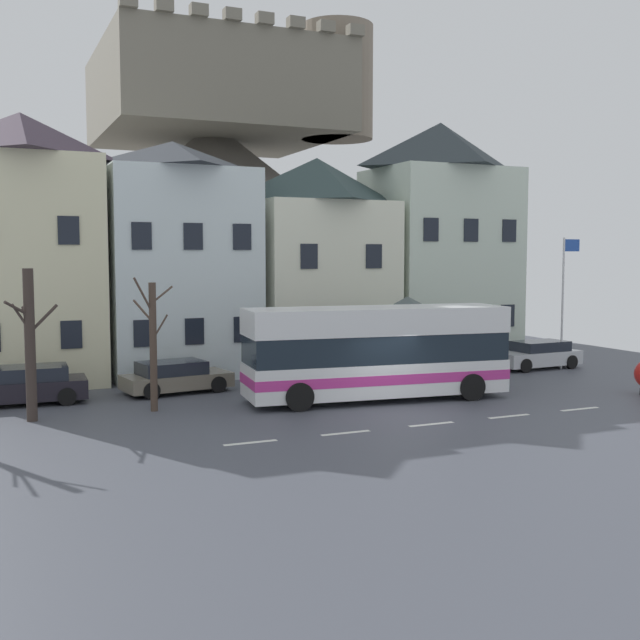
{
  "coord_description": "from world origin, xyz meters",
  "views": [
    {
      "loc": [
        -12.87,
        -22.42,
        5.33
      ],
      "look_at": [
        -0.6,
        5.57,
        2.75
      ],
      "focal_mm": 43.46,
      "sensor_mm": 36.0,
      "label": 1
    }
  ],
  "objects_px": {
    "flagpole": "(564,292)",
    "bare_tree_02": "(30,344)",
    "bare_tree_01": "(153,344)",
    "hilltop_castle": "(216,221)",
    "townhouse_00": "(24,249)",
    "bus_shelter": "(407,311)",
    "parked_car_00": "(175,377)",
    "townhouse_01": "(174,258)",
    "public_bench": "(403,360)",
    "transit_bus": "(376,353)",
    "parked_car_02": "(25,385)",
    "pedestrian_01": "(488,359)",
    "townhouse_02": "(317,263)",
    "pedestrian_00": "(465,362)",
    "townhouse_03": "(439,241)",
    "parked_car_01": "(537,355)"
  },
  "relations": [
    {
      "from": "pedestrian_00",
      "to": "bare_tree_02",
      "type": "height_order",
      "value": "bare_tree_02"
    },
    {
      "from": "townhouse_02",
      "to": "public_bench",
      "type": "distance_m",
      "value": 6.24
    },
    {
      "from": "public_bench",
      "to": "townhouse_01",
      "type": "bearing_deg",
      "value": 159.18
    },
    {
      "from": "hilltop_castle",
      "to": "pedestrian_00",
      "type": "xyz_separation_m",
      "value": [
        3.62,
        -23.97,
        -6.69
      ]
    },
    {
      "from": "pedestrian_01",
      "to": "parked_car_02",
      "type": "bearing_deg",
      "value": 172.85
    },
    {
      "from": "parked_car_01",
      "to": "pedestrian_00",
      "type": "distance_m",
      "value": 6.16
    },
    {
      "from": "pedestrian_00",
      "to": "townhouse_03",
      "type": "bearing_deg",
      "value": 65.26
    },
    {
      "from": "public_bench",
      "to": "flagpole",
      "type": "xyz_separation_m",
      "value": [
        6.96,
        -2.79,
        3.13
      ]
    },
    {
      "from": "townhouse_00",
      "to": "pedestrian_01",
      "type": "height_order",
      "value": "townhouse_00"
    },
    {
      "from": "townhouse_01",
      "to": "public_bench",
      "type": "relative_size",
      "value": 7.07
    },
    {
      "from": "parked_car_01",
      "to": "public_bench",
      "type": "xyz_separation_m",
      "value": [
        -6.01,
        2.16,
        -0.17
      ]
    },
    {
      "from": "flagpole",
      "to": "bare_tree_02",
      "type": "distance_m",
      "value": 23.6
    },
    {
      "from": "parked_car_01",
      "to": "bare_tree_01",
      "type": "distance_m",
      "value": 18.88
    },
    {
      "from": "transit_bus",
      "to": "pedestrian_01",
      "type": "height_order",
      "value": "transit_bus"
    },
    {
      "from": "townhouse_02",
      "to": "bare_tree_01",
      "type": "relative_size",
      "value": 2.16
    },
    {
      "from": "townhouse_01",
      "to": "flagpole",
      "type": "xyz_separation_m",
      "value": [
        16.78,
        -6.52,
        -1.6
      ]
    },
    {
      "from": "townhouse_00",
      "to": "bare_tree_01",
      "type": "xyz_separation_m",
      "value": [
        3.6,
        -8.43,
        -3.27
      ]
    },
    {
      "from": "parked_car_02",
      "to": "townhouse_03",
      "type": "bearing_deg",
      "value": -164.29
    },
    {
      "from": "townhouse_01",
      "to": "parked_car_01",
      "type": "bearing_deg",
      "value": -20.41
    },
    {
      "from": "hilltop_castle",
      "to": "bare_tree_02",
      "type": "relative_size",
      "value": 7.4
    },
    {
      "from": "townhouse_01",
      "to": "bare_tree_02",
      "type": "bearing_deg",
      "value": -127.62
    },
    {
      "from": "townhouse_02",
      "to": "transit_bus",
      "type": "height_order",
      "value": "townhouse_02"
    },
    {
      "from": "townhouse_00",
      "to": "flagpole",
      "type": "xyz_separation_m",
      "value": [
        23.16,
        -6.29,
        -1.99
      ]
    },
    {
      "from": "pedestrian_00",
      "to": "bus_shelter",
      "type": "bearing_deg",
      "value": 126.62
    },
    {
      "from": "townhouse_01",
      "to": "flagpole",
      "type": "relative_size",
      "value": 1.7
    },
    {
      "from": "parked_car_02",
      "to": "public_bench",
      "type": "height_order",
      "value": "parked_car_02"
    },
    {
      "from": "pedestrian_01",
      "to": "pedestrian_00",
      "type": "bearing_deg",
      "value": -162.49
    },
    {
      "from": "pedestrian_00",
      "to": "transit_bus",
      "type": "bearing_deg",
      "value": -162.16
    },
    {
      "from": "parked_car_00",
      "to": "public_bench",
      "type": "bearing_deg",
      "value": 0.42
    },
    {
      "from": "transit_bus",
      "to": "flagpole",
      "type": "xyz_separation_m",
      "value": [
        11.62,
        3.36,
        1.87
      ]
    },
    {
      "from": "townhouse_01",
      "to": "townhouse_02",
      "type": "relative_size",
      "value": 1.05
    },
    {
      "from": "parked_car_01",
      "to": "bare_tree_02",
      "type": "bearing_deg",
      "value": 4.25
    },
    {
      "from": "bus_shelter",
      "to": "parked_car_00",
      "type": "xyz_separation_m",
      "value": [
        -9.88,
        0.77,
        -2.35
      ]
    },
    {
      "from": "hilltop_castle",
      "to": "townhouse_02",
      "type": "bearing_deg",
      "value": -89.09
    },
    {
      "from": "transit_bus",
      "to": "parked_car_01",
      "type": "relative_size",
      "value": 2.32
    },
    {
      "from": "townhouse_02",
      "to": "pedestrian_01",
      "type": "height_order",
      "value": "townhouse_02"
    },
    {
      "from": "townhouse_00",
      "to": "flagpole",
      "type": "distance_m",
      "value": 24.08
    },
    {
      "from": "bare_tree_01",
      "to": "hilltop_castle",
      "type": "bearing_deg",
      "value": 69.1
    },
    {
      "from": "public_bench",
      "to": "pedestrian_01",
      "type": "bearing_deg",
      "value": -66.38
    },
    {
      "from": "flagpole",
      "to": "bare_tree_01",
      "type": "xyz_separation_m",
      "value": [
        -19.56,
        -2.14,
        -1.27
      ]
    },
    {
      "from": "townhouse_00",
      "to": "bare_tree_01",
      "type": "bearing_deg",
      "value": -66.87
    },
    {
      "from": "townhouse_01",
      "to": "parked_car_02",
      "type": "xyz_separation_m",
      "value": [
        -6.74,
        -5.51,
        -4.53
      ]
    },
    {
      "from": "parked_car_01",
      "to": "bare_tree_01",
      "type": "height_order",
      "value": "bare_tree_01"
    },
    {
      "from": "townhouse_00",
      "to": "pedestrian_00",
      "type": "xyz_separation_m",
      "value": [
        16.52,
        -8.04,
        -4.66
      ]
    },
    {
      "from": "hilltop_castle",
      "to": "bare_tree_02",
      "type": "height_order",
      "value": "hilltop_castle"
    },
    {
      "from": "bus_shelter",
      "to": "public_bench",
      "type": "xyz_separation_m",
      "value": [
        1.23,
        2.45,
        -2.49
      ]
    },
    {
      "from": "townhouse_01",
      "to": "hilltop_castle",
      "type": "xyz_separation_m",
      "value": [
        6.52,
        15.7,
        2.42
      ]
    },
    {
      "from": "flagpole",
      "to": "townhouse_03",
      "type": "bearing_deg",
      "value": 118.07
    },
    {
      "from": "hilltop_castle",
      "to": "parked_car_02",
      "type": "relative_size",
      "value": 8.25
    },
    {
      "from": "hilltop_castle",
      "to": "flagpole",
      "type": "relative_size",
      "value": 5.93
    }
  ]
}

